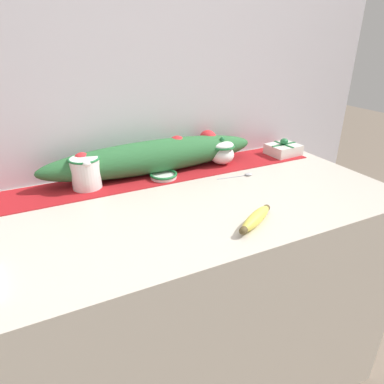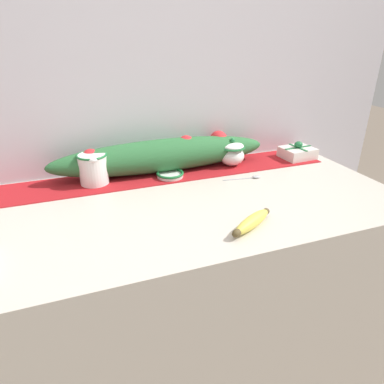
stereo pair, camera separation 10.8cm
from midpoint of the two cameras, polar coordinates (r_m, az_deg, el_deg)
name	(u,v)px [view 2 (the right image)]	position (r m, az deg, el deg)	size (l,w,h in m)	color
ground_plane	(188,378)	(1.79, 1.26, -28.71)	(12.00, 12.00, 0.00)	#7A6B5B
countertop	(187,302)	(1.44, 1.43, -17.90)	(1.51, 0.74, 0.92)	beige
back_wall	(154,98)	(1.45, -4.09, 15.34)	(2.31, 0.04, 2.40)	silver
table_runner	(166,174)	(1.40, -2.19, 3.00)	(1.39, 0.21, 0.00)	#A8191E
cream_pitcher	(93,168)	(1.32, -13.92, 3.91)	(0.11, 0.13, 0.12)	white
sugar_bowl	(232,153)	(1.49, 8.73, 6.40)	(0.11, 0.11, 0.12)	white
small_dish	(170,174)	(1.36, -1.40, 2.91)	(0.11, 0.11, 0.02)	white
banana	(252,222)	(1.04, 12.91, -4.96)	(0.18, 0.12, 0.04)	#DBCC4C
spoon	(253,177)	(1.39, 12.37, 2.39)	(0.15, 0.04, 0.01)	#B7B7BC
gift_box	(297,152)	(1.66, 18.98, 6.25)	(0.15, 0.13, 0.08)	silver
poinsettia_garland	(163,155)	(1.41, -2.59, 6.18)	(0.91, 0.15, 0.14)	#2D6B38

